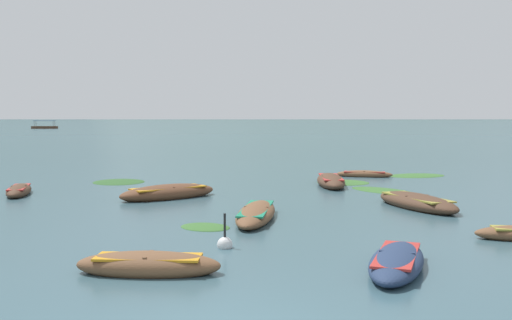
{
  "coord_description": "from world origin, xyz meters",
  "views": [
    {
      "loc": [
        0.28,
        -8.3,
        3.23
      ],
      "look_at": [
        1.71,
        34.5,
        0.04
      ],
      "focal_mm": 40.15,
      "sensor_mm": 36.0,
      "label": 1
    }
  ],
  "objects_px": {
    "rowboat_0": "(148,265)",
    "rowboat_8": "(364,174)",
    "rowboat_9": "(397,262)",
    "rowboat_10": "(256,214)",
    "rowboat_11": "(19,191)",
    "mooring_buoy": "(225,244)",
    "ferry_0": "(45,127)",
    "rowboat_3": "(168,193)",
    "rowboat_6": "(417,202)",
    "rowboat_2": "(331,181)"
  },
  "relations": [
    {
      "from": "rowboat_3",
      "to": "ferry_0",
      "type": "distance_m",
      "value": 154.89
    },
    {
      "from": "rowboat_6",
      "to": "rowboat_9",
      "type": "xyz_separation_m",
      "value": [
        -3.06,
        -8.29,
        -0.03
      ]
    },
    {
      "from": "ferry_0",
      "to": "mooring_buoy",
      "type": "xyz_separation_m",
      "value": [
        55.6,
        -154.38,
        -0.35
      ]
    },
    {
      "from": "rowboat_2",
      "to": "rowboat_8",
      "type": "bearing_deg",
      "value": 57.59
    },
    {
      "from": "rowboat_11",
      "to": "mooring_buoy",
      "type": "relative_size",
      "value": 3.39
    },
    {
      "from": "rowboat_6",
      "to": "rowboat_11",
      "type": "height_order",
      "value": "rowboat_6"
    },
    {
      "from": "rowboat_10",
      "to": "rowboat_0",
      "type": "bearing_deg",
      "value": -111.26
    },
    {
      "from": "rowboat_2",
      "to": "rowboat_10",
      "type": "height_order",
      "value": "rowboat_2"
    },
    {
      "from": "rowboat_0",
      "to": "rowboat_8",
      "type": "height_order",
      "value": "rowboat_0"
    },
    {
      "from": "rowboat_0",
      "to": "ferry_0",
      "type": "distance_m",
      "value": 165.74
    },
    {
      "from": "mooring_buoy",
      "to": "rowboat_8",
      "type": "bearing_deg",
      "value": 66.65
    },
    {
      "from": "rowboat_3",
      "to": "rowboat_11",
      "type": "xyz_separation_m",
      "value": [
        -6.4,
        1.25,
        -0.05
      ]
    },
    {
      "from": "rowboat_2",
      "to": "rowboat_6",
      "type": "relative_size",
      "value": 1.01
    },
    {
      "from": "rowboat_8",
      "to": "mooring_buoy",
      "type": "distance_m",
      "value": 18.33
    },
    {
      "from": "rowboat_9",
      "to": "mooring_buoy",
      "type": "relative_size",
      "value": 3.71
    },
    {
      "from": "rowboat_0",
      "to": "mooring_buoy",
      "type": "distance_m",
      "value": 2.77
    },
    {
      "from": "rowboat_9",
      "to": "rowboat_8",
      "type": "bearing_deg",
      "value": 79.38
    },
    {
      "from": "rowboat_3",
      "to": "ferry_0",
      "type": "bearing_deg",
      "value": 110.07
    },
    {
      "from": "rowboat_11",
      "to": "ferry_0",
      "type": "distance_m",
      "value": 151.63
    },
    {
      "from": "rowboat_3",
      "to": "rowboat_6",
      "type": "distance_m",
      "value": 9.63
    },
    {
      "from": "rowboat_0",
      "to": "rowboat_3",
      "type": "distance_m",
      "value": 11.22
    },
    {
      "from": "rowboat_3",
      "to": "rowboat_2",
      "type": "bearing_deg",
      "value": 29.05
    },
    {
      "from": "rowboat_3",
      "to": "mooring_buoy",
      "type": "bearing_deg",
      "value": -74.53
    },
    {
      "from": "rowboat_0",
      "to": "rowboat_8",
      "type": "distance_m",
      "value": 21.05
    },
    {
      "from": "rowboat_3",
      "to": "ferry_0",
      "type": "xyz_separation_m",
      "value": [
        -53.14,
        145.49,
        0.23
      ]
    },
    {
      "from": "ferry_0",
      "to": "rowboat_11",
      "type": "bearing_deg",
      "value": -72.04
    },
    {
      "from": "rowboat_2",
      "to": "rowboat_3",
      "type": "relative_size",
      "value": 1.07
    },
    {
      "from": "rowboat_0",
      "to": "rowboat_11",
      "type": "relative_size",
      "value": 0.93
    },
    {
      "from": "rowboat_0",
      "to": "rowboat_10",
      "type": "distance_m",
      "value": 6.76
    },
    {
      "from": "rowboat_3",
      "to": "rowboat_9",
      "type": "distance_m",
      "value": 12.66
    },
    {
      "from": "rowboat_6",
      "to": "rowboat_10",
      "type": "distance_m",
      "value": 6.22
    },
    {
      "from": "rowboat_10",
      "to": "rowboat_11",
      "type": "relative_size",
      "value": 1.42
    },
    {
      "from": "rowboat_0",
      "to": "rowboat_8",
      "type": "bearing_deg",
      "value": 65.29
    },
    {
      "from": "rowboat_2",
      "to": "rowboat_9",
      "type": "xyz_separation_m",
      "value": [
        -1.07,
        -15.08,
        -0.04
      ]
    },
    {
      "from": "rowboat_8",
      "to": "ferry_0",
      "type": "bearing_deg",
      "value": 114.56
    },
    {
      "from": "rowboat_10",
      "to": "mooring_buoy",
      "type": "distance_m",
      "value": 4.1
    },
    {
      "from": "rowboat_2",
      "to": "rowboat_9",
      "type": "relative_size",
      "value": 1.25
    },
    {
      "from": "rowboat_3",
      "to": "rowboat_10",
      "type": "bearing_deg",
      "value": -55.4
    },
    {
      "from": "rowboat_2",
      "to": "rowboat_11",
      "type": "bearing_deg",
      "value": -168.52
    },
    {
      "from": "ferry_0",
      "to": "rowboat_6",
      "type": "bearing_deg",
      "value": -67.19
    },
    {
      "from": "rowboat_0",
      "to": "rowboat_10",
      "type": "xyz_separation_m",
      "value": [
        2.45,
        6.3,
        -0.0
      ]
    },
    {
      "from": "rowboat_0",
      "to": "rowboat_10",
      "type": "relative_size",
      "value": 0.66
    },
    {
      "from": "rowboat_2",
      "to": "mooring_buoy",
      "type": "bearing_deg",
      "value": -110.31
    },
    {
      "from": "rowboat_3",
      "to": "rowboat_6",
      "type": "height_order",
      "value": "rowboat_3"
    },
    {
      "from": "rowboat_2",
      "to": "rowboat_9",
      "type": "height_order",
      "value": "rowboat_2"
    },
    {
      "from": "rowboat_9",
      "to": "rowboat_6",
      "type": "bearing_deg",
      "value": 69.74
    },
    {
      "from": "rowboat_9",
      "to": "rowboat_2",
      "type": "bearing_deg",
      "value": 85.93
    },
    {
      "from": "rowboat_11",
      "to": "mooring_buoy",
      "type": "height_order",
      "value": "mooring_buoy"
    },
    {
      "from": "rowboat_8",
      "to": "rowboat_11",
      "type": "height_order",
      "value": "rowboat_11"
    },
    {
      "from": "rowboat_8",
      "to": "mooring_buoy",
      "type": "relative_size",
      "value": 3.2
    }
  ]
}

